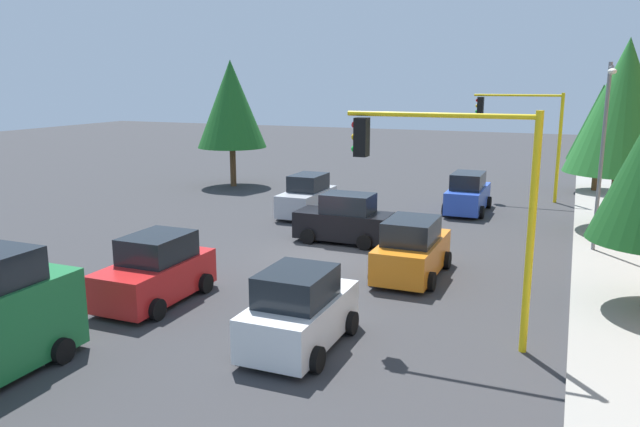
{
  "coord_description": "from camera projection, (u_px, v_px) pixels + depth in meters",
  "views": [
    {
      "loc": [
        20.55,
        8.28,
        6.35
      ],
      "look_at": [
        -1.47,
        -0.86,
        1.2
      ],
      "focal_mm": 34.57,
      "sensor_mm": 36.0,
      "label": 1
    }
  ],
  "objects": [
    {
      "name": "ground_plane",
      "position": [
        326.0,
        254.0,
        22.99
      ],
      "size": [
        120.0,
        120.0,
        0.0
      ],
      "primitive_type": "plane",
      "color": "#353538"
    },
    {
      "name": "sidewalk_kerb",
      "position": [
        629.0,
        248.0,
        23.56
      ],
      "size": [
        80.0,
        4.0,
        0.15
      ],
      "primitive_type": "cube",
      "color": "gray",
      "rests_on": "ground"
    },
    {
      "name": "lane_arrow_near",
      "position": [
        8.0,
        372.0,
        13.72
      ],
      "size": [
        2.4,
        1.1,
        1.1
      ],
      "color": "silver",
      "rests_on": "ground"
    },
    {
      "name": "traffic_signal_near_left",
      "position": [
        455.0,
        180.0,
        14.58
      ],
      "size": [
        0.36,
        4.59,
        5.71
      ],
      "color": "yellow",
      "rests_on": "ground"
    },
    {
      "name": "traffic_signal_far_left",
      "position": [
        525.0,
        125.0,
        32.63
      ],
      "size": [
        0.36,
        4.59,
        5.75
      ],
      "color": "yellow",
      "rests_on": "ground"
    },
    {
      "name": "street_lamp_curbside",
      "position": [
        604.0,
        138.0,
        21.89
      ],
      "size": [
        2.15,
        0.28,
        7.0
      ],
      "color": "slate",
      "rests_on": "ground"
    },
    {
      "name": "tree_roadside_far",
      "position": [
        601.0,
        123.0,
        34.83
      ],
      "size": [
        3.4,
        3.4,
        6.17
      ],
      "color": "brown",
      "rests_on": "ground"
    },
    {
      "name": "tree_roadside_mid",
      "position": [
        624.0,
        107.0,
        25.35
      ],
      "size": [
        4.42,
        4.42,
        8.09
      ],
      "color": "brown",
      "rests_on": "ground"
    },
    {
      "name": "tree_opposite_side",
      "position": [
        231.0,
        104.0,
        36.89
      ],
      "size": [
        4.15,
        4.15,
        7.59
      ],
      "color": "brown",
      "rests_on": "ground"
    },
    {
      "name": "car_black",
      "position": [
        345.0,
        220.0,
        24.61
      ],
      "size": [
        1.93,
        3.8,
        1.98
      ],
      "color": "black",
      "rests_on": "ground"
    },
    {
      "name": "car_blue",
      "position": [
        468.0,
        194.0,
        30.25
      ],
      "size": [
        4.19,
        1.94,
        1.98
      ],
      "color": "blue",
      "rests_on": "ground"
    },
    {
      "name": "car_red",
      "position": [
        156.0,
        272.0,
        17.97
      ],
      "size": [
        3.84,
        2.09,
        1.98
      ],
      "color": "red",
      "rests_on": "ground"
    },
    {
      "name": "car_white",
      "position": [
        299.0,
        312.0,
        14.85
      ],
      "size": [
        3.68,
        2.04,
        1.98
      ],
      "color": "white",
      "rests_on": "ground"
    },
    {
      "name": "car_orange",
      "position": [
        412.0,
        250.0,
        20.25
      ],
      "size": [
        4.03,
        2.06,
        1.98
      ],
      "color": "orange",
      "rests_on": "ground"
    },
    {
      "name": "car_silver",
      "position": [
        307.0,
        197.0,
        29.49
      ],
      "size": [
        3.85,
        1.92,
        1.98
      ],
      "color": "#B2B5BA",
      "rests_on": "ground"
    }
  ]
}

